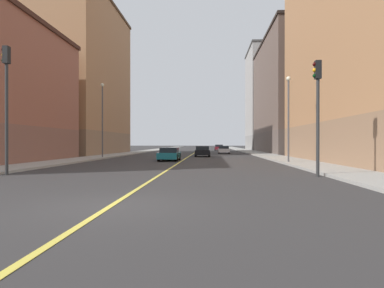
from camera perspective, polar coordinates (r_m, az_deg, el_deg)
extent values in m
plane|color=#323030|center=(9.38, -13.37, -10.04)|extent=(400.00, 400.00, 0.00)
cube|color=#9E9B93|center=(58.33, 10.23, -1.38)|extent=(3.18, 168.00, 0.15)
cube|color=#9E9B93|center=(59.21, -9.14, -1.36)|extent=(3.18, 168.00, 0.15)
cube|color=#E5D14C|center=(57.94, 0.47, -1.46)|extent=(0.16, 154.00, 0.01)
cube|color=#8F6B4F|center=(32.56, 28.31, 0.19)|extent=(10.04, 23.72, 3.37)
cube|color=#A8754C|center=(34.64, 28.35, 20.14)|extent=(10.04, 23.72, 20.27)
cube|color=brown|center=(59.44, 16.57, 0.23)|extent=(10.04, 25.27, 3.45)
cube|color=brown|center=(60.17, 16.58, 9.11)|extent=(10.04, 25.27, 15.11)
cube|color=#2B221D|center=(61.85, 16.59, 16.22)|extent=(10.34, 25.57, 0.40)
cube|color=gray|center=(80.95, 12.94, 0.18)|extent=(10.04, 15.11, 3.34)
cube|color=#9E9993|center=(81.76, 12.94, 8.24)|extent=(10.04, 15.11, 19.58)
cube|color=#474442|center=(83.75, 12.95, 15.02)|extent=(10.34, 15.41, 0.40)
cube|color=#8F6B4F|center=(52.52, -18.29, 0.11)|extent=(10.04, 21.57, 3.22)
cube|color=#A8754C|center=(53.61, -18.31, 11.78)|extent=(10.04, 21.57, 18.46)
cube|color=#4B3422|center=(56.27, -18.32, 21.23)|extent=(10.34, 21.87, 0.40)
cylinder|color=#2D2D2D|center=(17.94, 20.23, 2.54)|extent=(0.16, 0.16, 4.81)
cube|color=black|center=(18.28, 20.24, 11.53)|extent=(0.28, 0.32, 0.90)
sphere|color=#320404|center=(18.29, 19.75, 12.38)|extent=(0.20, 0.20, 0.20)
sphere|color=orange|center=(18.24, 19.75, 11.52)|extent=(0.20, 0.20, 0.20)
sphere|color=black|center=(18.18, 19.75, 10.66)|extent=(0.20, 0.20, 0.20)
cylinder|color=#2D2D2D|center=(20.13, -28.50, 3.63)|extent=(0.16, 0.16, 5.76)
cube|color=black|center=(20.61, -28.52, 12.91)|extent=(0.28, 0.32, 0.90)
sphere|color=#320404|center=(20.75, -28.91, 13.59)|extent=(0.20, 0.20, 0.20)
sphere|color=orange|center=(20.69, -28.90, 12.84)|extent=(0.20, 0.20, 0.20)
sphere|color=black|center=(20.63, -28.90, 12.08)|extent=(0.20, 0.20, 0.20)
cylinder|color=#4C4C51|center=(28.63, 15.78, 3.69)|extent=(0.14, 0.14, 6.54)
sphere|color=#EAEACC|center=(29.04, 15.79, 10.44)|extent=(0.36, 0.36, 0.36)
cylinder|color=#4C4C51|center=(37.84, -14.70, 3.61)|extent=(0.14, 0.14, 7.57)
sphere|color=#EAEACC|center=(38.28, -14.70, 9.50)|extent=(0.36, 0.36, 0.36)
cube|color=#196670|center=(32.06, -3.77, -1.90)|extent=(1.78, 4.49, 0.56)
cube|color=black|center=(32.02, -3.78, -0.99)|extent=(1.56, 2.26, 0.45)
cylinder|color=black|center=(33.55, -4.86, -2.12)|extent=(0.22, 0.64, 0.64)
cylinder|color=black|center=(33.37, -2.11, -2.13)|extent=(0.22, 0.64, 0.64)
cylinder|color=black|center=(30.80, -5.57, -2.32)|extent=(0.22, 0.64, 0.64)
cylinder|color=black|center=(30.60, -2.58, -2.34)|extent=(0.22, 0.64, 0.64)
cube|color=white|center=(54.33, 5.31, -1.05)|extent=(1.80, 4.29, 0.55)
cube|color=black|center=(54.25, 5.32, -0.53)|extent=(1.55, 2.07, 0.43)
cylinder|color=black|center=(55.64, 4.47, -1.20)|extent=(0.23, 0.64, 0.64)
cylinder|color=black|center=(55.68, 6.09, -1.20)|extent=(0.23, 0.64, 0.64)
cylinder|color=black|center=(53.00, 4.50, -1.27)|extent=(0.23, 0.64, 0.64)
cylinder|color=black|center=(53.04, 6.20, -1.27)|extent=(0.23, 0.64, 0.64)
cube|color=maroon|center=(75.49, 4.52, -0.68)|extent=(1.87, 4.46, 0.61)
cube|color=black|center=(75.54, 4.52, -0.28)|extent=(1.64, 2.17, 0.46)
cylinder|color=black|center=(76.86, 3.86, -0.82)|extent=(0.22, 0.64, 0.64)
cylinder|color=black|center=(76.90, 5.13, -0.82)|extent=(0.22, 0.64, 0.64)
cylinder|color=black|center=(74.10, 3.88, -0.86)|extent=(0.22, 0.64, 0.64)
cylinder|color=black|center=(74.14, 5.20, -0.86)|extent=(0.22, 0.64, 0.64)
cube|color=black|center=(41.73, 1.75, -1.39)|extent=(1.87, 4.01, 0.60)
cube|color=black|center=(41.74, 1.75, -0.65)|extent=(1.61, 1.75, 0.47)
cylinder|color=black|center=(42.98, 0.67, -1.61)|extent=(0.23, 0.64, 0.64)
cylinder|color=black|center=(42.98, 2.84, -1.61)|extent=(0.23, 0.64, 0.64)
cylinder|color=black|center=(40.52, 0.59, -1.72)|extent=(0.23, 0.64, 0.64)
cylinder|color=black|center=(40.51, 2.90, -1.72)|extent=(0.23, 0.64, 0.64)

